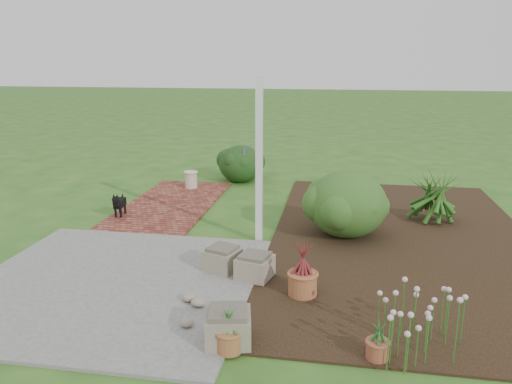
% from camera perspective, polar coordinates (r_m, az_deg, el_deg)
% --- Properties ---
extents(ground, '(80.00, 80.00, 0.00)m').
position_cam_1_polar(ground, '(7.75, -1.97, -5.70)').
color(ground, '#29581C').
rests_on(ground, ground).
extents(concrete_patio, '(3.50, 3.50, 0.04)m').
position_cam_1_polar(concrete_patio, '(6.59, -16.03, -9.97)').
color(concrete_patio, slate).
rests_on(concrete_patio, ground).
extents(brick_path, '(1.60, 3.50, 0.04)m').
position_cam_1_polar(brick_path, '(9.79, -9.67, -1.34)').
color(brick_path, maroon).
rests_on(brick_path, ground).
extents(garden_bed, '(4.00, 7.00, 0.03)m').
position_cam_1_polar(garden_bed, '(8.13, 16.37, -5.20)').
color(garden_bed, black).
rests_on(garden_bed, ground).
extents(veranda_post, '(0.10, 0.10, 2.50)m').
position_cam_1_polar(veranda_post, '(7.45, 0.37, 3.47)').
color(veranda_post, white).
rests_on(veranda_post, ground).
extents(stone_trough_near, '(0.52, 0.52, 0.29)m').
position_cam_1_polar(stone_trough_near, '(5.08, -3.17, -15.21)').
color(stone_trough_near, gray).
rests_on(stone_trough_near, concrete_patio).
extents(stone_trough_mid, '(0.49, 0.49, 0.27)m').
position_cam_1_polar(stone_trough_mid, '(6.40, -0.14, -8.60)').
color(stone_trough_mid, '#7B725B').
rests_on(stone_trough_mid, concrete_patio).
extents(stone_trough_far, '(0.52, 0.52, 0.27)m').
position_cam_1_polar(stone_trough_far, '(6.65, -3.82, -7.70)').
color(stone_trough_far, gray).
rests_on(stone_trough_far, concrete_patio).
extents(black_dog, '(0.17, 0.47, 0.40)m').
position_cam_1_polar(black_dog, '(9.11, -15.39, -1.21)').
color(black_dog, black).
rests_on(black_dog, brick_path).
extents(cream_ceramic_urn, '(0.28, 0.28, 0.35)m').
position_cam_1_polar(cream_ceramic_urn, '(10.83, -7.44, 1.40)').
color(cream_ceramic_urn, beige).
rests_on(cream_ceramic_urn, brick_path).
extents(evergreen_shrub, '(1.34, 1.34, 1.06)m').
position_cam_1_polar(evergreen_shrub, '(7.95, 10.36, -1.16)').
color(evergreen_shrub, '#133A17').
rests_on(evergreen_shrub, garden_bed).
extents(agapanthus_clump_back, '(1.46, 1.46, 1.03)m').
position_cam_1_polar(agapanthus_clump_back, '(9.01, 19.68, 0.02)').
color(agapanthus_clump_back, '#144318').
rests_on(agapanthus_clump_back, garden_bed).
extents(agapanthus_clump_front, '(1.00, 1.00, 0.69)m').
position_cam_1_polar(agapanthus_clump_front, '(9.33, 10.58, 0.06)').
color(agapanthus_clump_front, '#0B3E11').
rests_on(agapanthus_clump_front, garden_bed).
extents(pink_flower_patch, '(1.16, 1.16, 0.64)m').
position_cam_1_polar(pink_flower_patch, '(5.09, 17.97, -13.77)').
color(pink_flower_patch, '#113D0F').
rests_on(pink_flower_patch, garden_bed).
extents(terracotta_pot_bronze, '(0.37, 0.37, 0.28)m').
position_cam_1_polar(terracotta_pot_bronze, '(6.01, 5.35, -10.39)').
color(terracotta_pot_bronze, '#A15D36').
rests_on(terracotta_pot_bronze, garden_bed).
extents(terracotta_pot_small_left, '(0.21, 0.21, 0.18)m').
position_cam_1_polar(terracotta_pot_small_left, '(5.00, 13.72, -17.08)').
color(terracotta_pot_small_left, '#984A33').
rests_on(terracotta_pot_small_left, garden_bed).
extents(terracotta_pot_small_right, '(0.33, 0.33, 0.21)m').
position_cam_1_polar(terracotta_pot_small_right, '(4.97, -3.10, -16.61)').
color(terracotta_pot_small_right, '#9C5D34').
rests_on(terracotta_pot_small_right, garden_bed).
extents(purple_flowering_bush, '(1.04, 1.04, 0.85)m').
position_cam_1_polar(purple_flowering_bush, '(11.44, -1.77, 3.34)').
color(purple_flowering_bush, black).
rests_on(purple_flowering_bush, ground).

